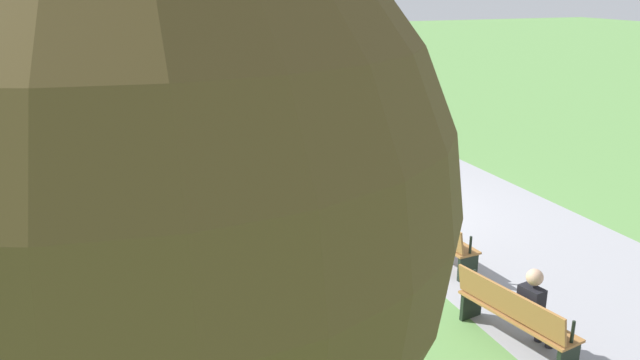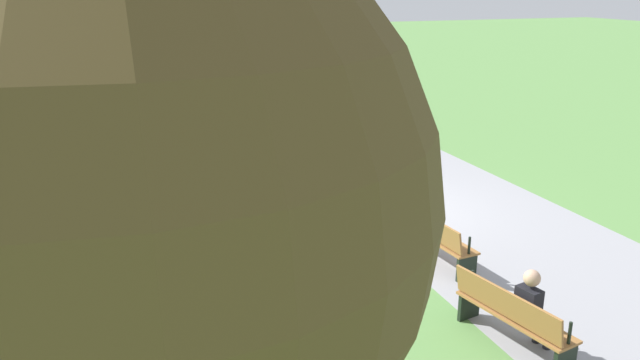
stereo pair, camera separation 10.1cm
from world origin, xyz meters
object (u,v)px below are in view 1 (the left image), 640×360
at_px(bench_7, 514,314).
at_px(tree_0, 146,207).
at_px(bench_3, 278,135).
at_px(bench_0, 152,96).
at_px(person_seated, 535,307).
at_px(bench_5, 375,188).
at_px(lamp_post, 259,35).
at_px(bench_1, 193,106).
at_px(bench_2, 234,118).
at_px(bench_6, 435,236).
at_px(bench_4, 324,157).

relative_size(bench_7, tree_0, 0.35).
relative_size(bench_3, tree_0, 0.35).
bearing_deg(bench_0, tree_0, 22.59).
height_order(bench_3, person_seated, person_seated).
xyz_separation_m(bench_5, lamp_post, (-9.39, 0.05, 2.50)).
bearing_deg(bench_1, person_seated, 28.51).
bearing_deg(lamp_post, tree_0, -16.71).
bearing_deg(bench_2, person_seated, 20.28).
height_order(bench_1, bench_2, same).
xyz_separation_m(bench_1, bench_6, (13.45, 1.97, 0.00)).
xyz_separation_m(person_seated, lamp_post, (-15.03, 0.40, 2.33)).
distance_m(bench_0, bench_3, 8.21).
xyz_separation_m(bench_2, lamp_post, (-1.27, 1.25, 2.50)).
height_order(bench_3, bench_4, same).
relative_size(bench_0, bench_3, 0.98).
bearing_deg(bench_5, bench_3, -174.43).
height_order(bench_1, bench_3, same).
bearing_deg(bench_4, tree_0, -19.20).
height_order(bench_3, tree_0, tree_0).
xyz_separation_m(bench_2, bench_6, (10.87, 1.06, 0.00)).
relative_size(bench_6, tree_0, 0.35).
distance_m(bench_6, person_seated, 2.91).
distance_m(bench_2, bench_6, 10.92).
height_order(bench_4, lamp_post, lamp_post).
height_order(bench_2, lamp_post, lamp_post).
xyz_separation_m(bench_1, bench_7, (16.17, 1.58, 0.00)).
bearing_deg(lamp_post, bench_6, -0.88).
height_order(bench_3, lamp_post, lamp_post).
distance_m(bench_3, bench_7, 10.92).
distance_m(bench_0, bench_4, 10.91).
relative_size(bench_2, bench_5, 1.03).
distance_m(bench_2, tree_0, 17.38).
height_order(bench_0, person_seated, person_seated).
xyz_separation_m(bench_3, person_seated, (11.09, 0.18, 0.16)).
distance_m(bench_5, tree_0, 10.48).
distance_m(bench_1, bench_3, 5.48).
relative_size(bench_0, bench_4, 0.99).
relative_size(bench_6, person_seated, 1.52).
distance_m(bench_1, bench_7, 16.24).
bearing_deg(lamp_post, person_seated, -1.54).
distance_m(bench_0, bench_1, 2.74).
height_order(bench_7, lamp_post, lamp_post).
bearing_deg(bench_2, bench_3, 30.70).
bearing_deg(bench_4, bench_3, -166.06).
bearing_deg(bench_2, bench_1, -143.73).
relative_size(bench_4, tree_0, 0.35).
bearing_deg(lamp_post, bench_2, -44.44).
height_order(bench_4, bench_7, same).
height_order(bench_0, bench_4, same).
bearing_deg(bench_5, bench_2, -171.65).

